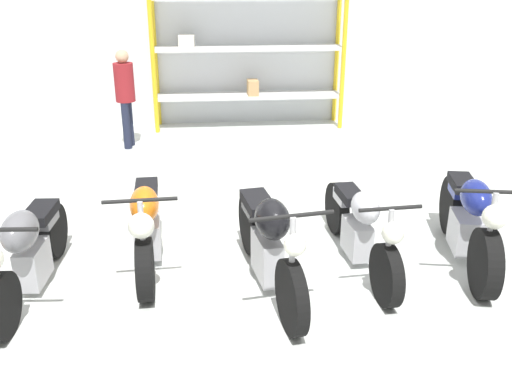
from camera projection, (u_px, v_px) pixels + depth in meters
ground_plane at (259, 270)px, 5.80m from camera, size 30.00×30.00×0.00m
back_wall at (230, 27)px, 10.52m from camera, size 30.00×0.08×3.60m
shelving_rack at (240, 43)px, 10.29m from camera, size 3.49×0.63×2.86m
motorcycle_grey at (28, 249)px, 5.26m from camera, size 0.75×2.00×0.98m
motorcycle_orange at (146, 224)px, 5.79m from camera, size 0.66×2.01×0.98m
motorcycle_black at (269, 241)px, 5.34m from camera, size 0.70×2.13×1.07m
motorcycle_silver at (360, 227)px, 5.77m from camera, size 0.57×2.12×0.95m
motorcycle_blue at (469, 221)px, 5.81m from camera, size 0.72×2.02×1.05m
person_browsing at (125, 91)px, 9.32m from camera, size 0.36×0.36×1.61m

